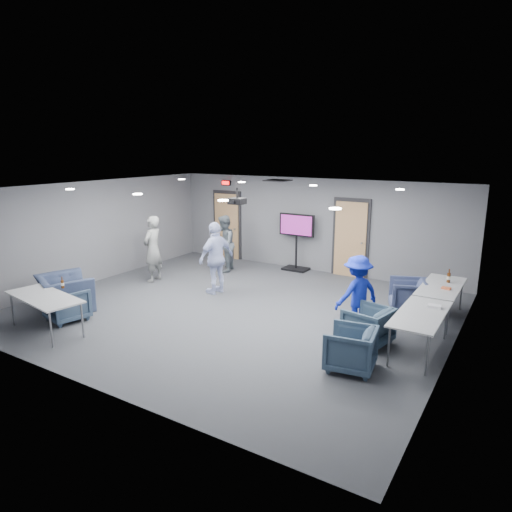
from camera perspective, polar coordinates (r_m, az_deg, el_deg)
The scene contains 29 objects.
floor at distance 10.35m, azimuth -2.56°, elevation -6.65°, with size 9.00×9.00×0.00m, color #33353A.
ceiling at distance 9.76m, azimuth -2.72°, elevation 8.41°, with size 9.00×9.00×0.00m, color silver.
wall_back at distance 13.40m, azimuth 7.04°, elevation 3.88°, with size 9.00×0.02×2.70m, color slate.
wall_front at distance 7.15m, azimuth -21.04°, elevation -5.45°, with size 9.00×0.02×2.70m, color slate.
wall_left at distance 13.00m, azimuth -19.30°, elevation 2.93°, with size 0.02×8.00×2.70m, color slate.
wall_right at distance 8.38m, azimuth 23.77°, elevation -2.97°, with size 0.02×8.00×2.70m, color slate.
door_left at distance 14.89m, azimuth -3.63°, elevation 3.81°, with size 1.06×0.17×2.24m.
door_right at distance 12.96m, azimuth 11.74°, elevation 2.11°, with size 1.06×0.17×2.24m.
exit_sign at distance 14.70m, azimuth -3.76°, elevation 9.12°, with size 0.32×0.08×0.16m.
hvac_diffuser at distance 12.40m, azimuth 2.73°, elevation 9.42°, with size 0.60×0.60×0.03m, color black.
downlights at distance 9.76m, azimuth -2.72°, elevation 8.32°, with size 6.18×3.78×0.02m.
person_a at distance 12.55m, azimuth -12.78°, elevation 0.88°, with size 0.65×0.43×1.79m, color gray.
person_b at distance 13.25m, azimuth -4.03°, elevation 1.53°, with size 0.80×0.63×1.65m, color slate.
person_c at distance 11.28m, azimuth -4.99°, elevation -0.24°, with size 1.05×0.44×1.79m, color silver.
person_d at distance 9.20m, azimuth 12.53°, elevation -4.57°, with size 0.98×0.56×1.52m, color #1B2CAF.
chair_right_a at distance 10.59m, azimuth 18.57°, elevation -4.76°, with size 0.80×0.82×0.75m, color #394262.
chair_right_b at distance 8.74m, azimuth 13.80°, elevation -8.43°, with size 0.76×0.78×0.71m, color #394F63.
chair_right_c at distance 7.73m, azimuth 11.73°, elevation -11.29°, with size 0.76×0.79×0.71m, color #384C62.
chair_front_a at distance 10.38m, azimuth -22.55°, elevation -5.58°, with size 0.75×0.77×0.70m, color #36475D.
chair_front_b at distance 11.07m, azimuth -22.79°, elevation -4.26°, with size 1.19×1.04×0.77m, color #35405B.
table_right_a at distance 10.33m, azimuth 22.13°, elevation -3.70°, with size 0.76×1.83×0.73m.
table_right_b at distance 8.54m, azimuth 19.90°, elevation -7.01°, with size 0.76×1.83×0.73m.
table_front_left at distance 9.83m, azimuth -24.95°, elevation -4.81°, with size 1.93×1.04×0.73m.
bottle_front at distance 10.18m, azimuth -23.03°, elevation -3.23°, with size 0.06×0.06×0.24m.
bottle_right at distance 10.59m, azimuth 22.94°, elevation -2.49°, with size 0.08×0.08×0.30m.
snack_box at distance 10.11m, azimuth 22.67°, elevation -3.73°, with size 0.17×0.12×0.04m, color #D25C34.
wrapper at distance 8.89m, azimuth 21.41°, elevation -5.87°, with size 0.23×0.15×0.05m, color silver.
tv_stand at distance 13.41m, azimuth 5.08°, elevation 2.19°, with size 1.09×0.52×1.67m.
projector at distance 10.08m, azimuth -2.39°, elevation 6.89°, with size 0.34×0.33×0.36m.
Camera 1 is at (5.48, -8.03, 3.56)m, focal length 32.00 mm.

